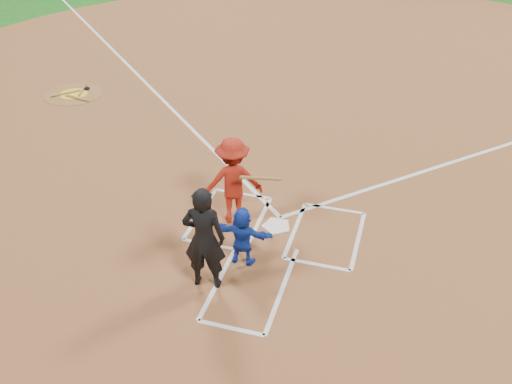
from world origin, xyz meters
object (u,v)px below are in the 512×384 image
(on_deck_circle, at_px, (74,94))
(batter_at_plate, at_px, (233,181))
(catcher, at_px, (242,236))
(home_plate, at_px, (277,226))
(umpire, at_px, (204,239))

(on_deck_circle, distance_m, batter_at_plate, 7.98)
(on_deck_circle, distance_m, catcher, 9.14)
(on_deck_circle, height_order, catcher, catcher)
(on_deck_circle, xyz_separation_m, catcher, (7.03, -5.82, 0.56))
(home_plate, height_order, catcher, catcher)
(umpire, bearing_deg, on_deck_circle, -52.64)
(batter_at_plate, bearing_deg, umpire, -85.50)
(catcher, bearing_deg, batter_at_plate, -63.02)
(home_plate, xyz_separation_m, on_deck_circle, (-7.33, 4.62, -0.00))
(home_plate, distance_m, batter_at_plate, 1.24)
(home_plate, distance_m, on_deck_circle, 8.67)
(home_plate, height_order, on_deck_circle, home_plate)
(on_deck_circle, bearing_deg, umpire, -44.72)
(on_deck_circle, relative_size, umpire, 0.89)
(home_plate, relative_size, on_deck_circle, 0.35)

